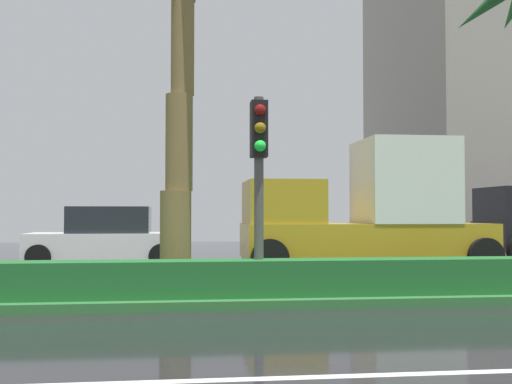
% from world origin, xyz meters
% --- Properties ---
extents(ground_plane, '(90.00, 42.00, 0.10)m').
position_xyz_m(ground_plane, '(0.00, 9.00, -0.05)').
color(ground_plane, black).
extents(median_strip, '(85.50, 4.00, 0.15)m').
position_xyz_m(median_strip, '(0.00, 8.00, 0.07)').
color(median_strip, '#2D6B33').
rests_on(median_strip, ground_plane).
extents(traffic_signal_median_right, '(0.28, 0.43, 3.35)m').
position_xyz_m(traffic_signal_median_right, '(4.46, 6.71, 2.46)').
color(traffic_signal_median_right, '#4C4C47').
rests_on(traffic_signal_median_right, median_strip).
extents(car_in_traffic_second, '(4.30, 2.02, 1.72)m').
position_xyz_m(car_in_traffic_second, '(0.99, 14.72, 0.83)').
color(car_in_traffic_second, white).
rests_on(car_in_traffic_second, ground_plane).
extents(box_truck_lead, '(6.40, 2.64, 3.46)m').
position_xyz_m(box_truck_lead, '(8.02, 12.17, 1.55)').
color(box_truck_lead, '#B28C1E').
rests_on(box_truck_lead, ground_plane).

